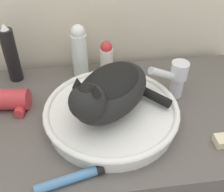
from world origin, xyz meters
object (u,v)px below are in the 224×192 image
Objects in this scene: hairspray_can_black at (11,55)px; hair_dryer at (6,100)px; cat at (109,90)px; lotion_bottle_white at (79,51)px; deodorant_stick at (106,57)px; faucet at (176,77)px; cream_tube at (71,179)px.

hair_dryer is at bearing -92.75° from hairspray_can_black.
cat reaches higher than lotion_bottle_white.
lotion_bottle_white is 0.91× the size of hairspray_can_black.
lotion_bottle_white reaches higher than deodorant_stick.
deodorant_stick is at bearing -0.00° from lotion_bottle_white.
faucet is 0.76× the size of lotion_bottle_white.
lotion_bottle_white is 1.15× the size of hair_dryer.
lotion_bottle_white is at bearing -139.36° from hair_dryer.
cat is 1.90× the size of cream_tube.
hairspray_can_black is 1.26× the size of hair_dryer.
cream_tube is (-0.14, -0.47, -0.05)m from deodorant_stick.
lotion_bottle_white reaches higher than cream_tube.
hair_dryer is (-0.01, -0.16, -0.07)m from hairspray_can_black.
cream_tube is (-0.35, -0.29, -0.07)m from faucet.
lotion_bottle_white is 1.53× the size of deodorant_stick.
cat is 0.35m from hair_dryer.
cream_tube is at bearing -95.81° from lotion_bottle_white.
cream_tube is 1.02× the size of hair_dryer.
cream_tube is (-0.12, -0.19, -0.12)m from cat.
deodorant_stick is 0.74× the size of cream_tube.
hair_dryer is (-0.25, -0.16, -0.07)m from lotion_bottle_white.
cream_tube is 0.37m from hair_dryer.
faucet is 0.70× the size of hairspray_can_black.
hair_dryer is (-0.55, 0.02, -0.05)m from faucet.
hair_dryer is at bearing 122.61° from cream_tube.
hair_dryer reaches higher than cream_tube.
hairspray_can_black is at bearing 112.02° from cream_tube.
deodorant_stick is 0.34m from hairspray_can_black.
faucet reaches higher than deodorant_stick.
deodorant_stick is at bearing -62.65° from faucet.
deodorant_stick is at bearing -145.09° from cat.
cat is 1.93× the size of hair_dryer.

